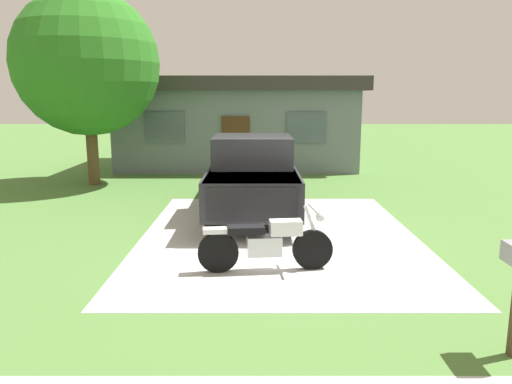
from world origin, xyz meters
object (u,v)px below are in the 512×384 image
Objects in this scene: shade_tree at (85,63)px; neighbor_house at (237,121)px; motorcycle at (266,243)px; pickup_truck at (251,173)px.

shade_tree is 6.69m from neighbor_house.
motorcycle is at bearing -55.70° from shade_tree.
neighbor_house is at bearing 45.28° from shade_tree.
pickup_truck is 0.59× the size of neighbor_house.
neighbor_house reaches higher than pickup_truck.
shade_tree is 0.63× the size of neighbor_house.
shade_tree reaches higher than neighbor_house.
pickup_truck reaches higher than motorcycle.
motorcycle is 0.23× the size of neighbor_house.
shade_tree is at bearing 144.26° from pickup_truck.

